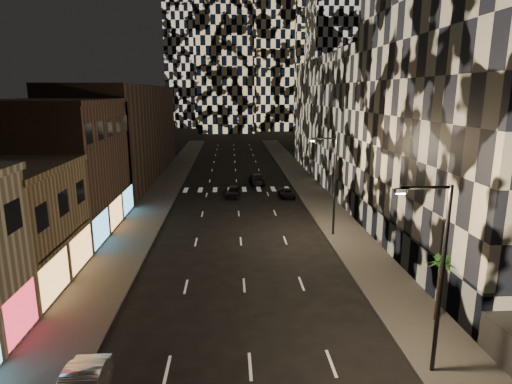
{
  "coord_description": "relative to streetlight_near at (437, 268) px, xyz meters",
  "views": [
    {
      "loc": [
        -0.81,
        -7.3,
        13.0
      ],
      "look_at": [
        0.98,
        22.62,
        6.0
      ],
      "focal_mm": 30.0,
      "sensor_mm": 36.0,
      "label": 1
    }
  ],
  "objects": [
    {
      "name": "streetlight_far",
      "position": [
        0.0,
        20.0,
        0.0
      ],
      "size": [
        2.55,
        0.25,
        9.0
      ],
      "color": "black",
      "rests_on": "sidewalk_right"
    },
    {
      "name": "car_dark_midlane",
      "position": [
        -8.85,
        35.91,
        -4.68
      ],
      "size": [
        2.04,
        4.1,
        1.34
      ],
      "primitive_type": "imported",
      "rotation": [
        0.0,
        0.0,
        -0.12
      ],
      "color": "black",
      "rests_on": "ground"
    },
    {
      "name": "sidewalk_right",
      "position": [
        1.65,
        40.0,
        -5.28
      ],
      "size": [
        4.0,
        120.0,
        0.15
      ],
      "primitive_type": "cube",
      "color": "#47443F",
      "rests_on": "ground"
    },
    {
      "name": "midrise_base",
      "position": [
        3.95,
        14.5,
        -3.85
      ],
      "size": [
        0.6,
        25.0,
        3.0
      ],
      "primitive_type": "cube",
      "color": "#383838",
      "rests_on": "ground"
    },
    {
      "name": "car_dark_rightlane",
      "position": [
        -2.11,
        35.03,
        -4.82
      ],
      "size": [
        1.78,
        3.87,
        1.07
      ],
      "primitive_type": "imported",
      "rotation": [
        0.0,
        0.0,
        0.0
      ],
      "color": "black",
      "rests_on": "ground"
    },
    {
      "name": "car_dark_oncoming",
      "position": [
        -5.38,
        43.54,
        -4.59
      ],
      "size": [
        2.28,
        5.28,
        1.52
      ],
      "primitive_type": "imported",
      "rotation": [
        0.0,
        0.0,
        3.17
      ],
      "color": "black",
      "rests_on": "ground"
    },
    {
      "name": "midrise_right",
      "position": [
        11.65,
        14.5,
        5.65
      ],
      "size": [
        16.0,
        25.0,
        22.0
      ],
      "primitive_type": "cube",
      "color": "#232326",
      "rests_on": "ground"
    },
    {
      "name": "curb_right",
      "position": [
        -0.45,
        40.0,
        -5.28
      ],
      "size": [
        0.2,
        120.0,
        0.15
      ],
      "primitive_type": "cube",
      "color": "#4C4C47",
      "rests_on": "ground"
    },
    {
      "name": "midrise_filler_right",
      "position": [
        11.65,
        47.0,
        3.65
      ],
      "size": [
        16.0,
        40.0,
        18.0
      ],
      "primitive_type": "cube",
      "color": "#232326",
      "rests_on": "ground"
    },
    {
      "name": "sidewalk_left",
      "position": [
        -18.35,
        40.0,
        -5.28
      ],
      "size": [
        4.0,
        120.0,
        0.15
      ],
      "primitive_type": "cube",
      "color": "#47443F",
      "rests_on": "ground"
    },
    {
      "name": "streetlight_near",
      "position": [
        0.0,
        0.0,
        0.0
      ],
      "size": [
        2.55,
        0.25,
        9.0
      ],
      "color": "black",
      "rests_on": "sidewalk_right"
    },
    {
      "name": "curb_left",
      "position": [
        -16.25,
        40.0,
        -5.28
      ],
      "size": [
        0.2,
        120.0,
        0.15
      ],
      "primitive_type": "cube",
      "color": "#4C4C47",
      "rests_on": "ground"
    },
    {
      "name": "retail_brown",
      "position": [
        -25.35,
        23.5,
        0.65
      ],
      "size": [
        10.0,
        15.0,
        12.0
      ],
      "primitive_type": "cube",
      "color": "#453127",
      "rests_on": "ground"
    },
    {
      "name": "retail_filler_left",
      "position": [
        -25.35,
        50.0,
        1.65
      ],
      "size": [
        10.0,
        40.0,
        14.0
      ],
      "primitive_type": "cube",
      "color": "#453127",
      "rests_on": "ground"
    },
    {
      "name": "palm_tree",
      "position": [
        2.6,
        4.48,
        -1.93
      ],
      "size": [
        1.98,
        2.03,
        3.97
      ],
      "color": "#47331E",
      "rests_on": "sidewalk_right"
    }
  ]
}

